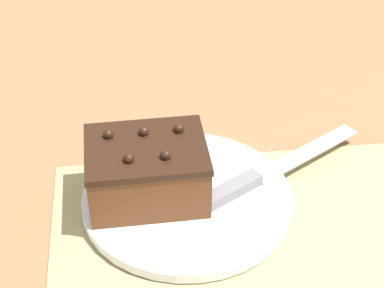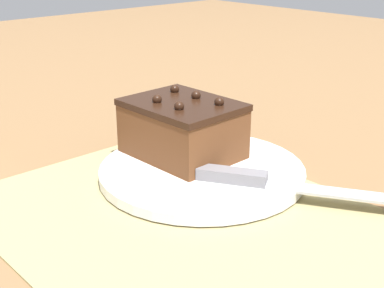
{
  "view_description": "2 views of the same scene",
  "coord_description": "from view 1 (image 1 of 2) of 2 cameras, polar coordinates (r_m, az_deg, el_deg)",
  "views": [
    {
      "loc": [
        -0.13,
        -0.47,
        0.51
      ],
      "look_at": [
        -0.06,
        0.12,
        0.06
      ],
      "focal_mm": 60.0,
      "sensor_mm": 36.0,
      "label": 1
    },
    {
      "loc": [
        0.35,
        -0.32,
        0.27
      ],
      "look_at": [
        -0.11,
        0.1,
        0.03
      ],
      "focal_mm": 50.0,
      "sensor_mm": 36.0,
      "label": 2
    }
  ],
  "objects": [
    {
      "name": "ground_plane",
      "position": [
        0.71,
        6.28,
        -9.46
      ],
      "size": [
        3.0,
        3.0,
        0.0
      ],
      "primitive_type": "plane",
      "color": "olive"
    },
    {
      "name": "cake_plate",
      "position": [
        0.75,
        -0.45,
        -4.92
      ],
      "size": [
        0.25,
        0.25,
        0.01
      ],
      "color": "white",
      "rests_on": "placemat_woven"
    },
    {
      "name": "placemat_woven",
      "position": [
        0.71,
        6.29,
        -9.35
      ],
      "size": [
        0.46,
        0.34,
        0.0
      ],
      "primitive_type": "cube",
      "color": "tan",
      "rests_on": "ground_plane"
    },
    {
      "name": "chocolate_cake",
      "position": [
        0.73,
        -4.03,
        -2.34
      ],
      "size": [
        0.14,
        0.11,
        0.08
      ],
      "rotation": [
        0.0,
        0.0,
        0.02
      ],
      "color": "brown",
      "rests_on": "cake_plate"
    },
    {
      "name": "serving_knife",
      "position": [
        0.77,
        5.93,
        -2.89
      ],
      "size": [
        0.22,
        0.15,
        0.01
      ],
      "rotation": [
        0.0,
        0.0,
        5.26
      ],
      "color": "slate",
      "rests_on": "cake_plate"
    }
  ]
}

